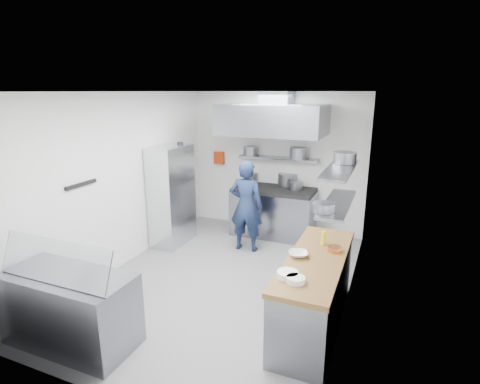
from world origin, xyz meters
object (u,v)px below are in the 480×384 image
at_px(wire_rack, 172,196).
at_px(display_case, 70,309).
at_px(gas_range, 273,213).
at_px(chef, 246,206).

xyz_separation_m(wire_rack, display_case, (0.53, -2.98, -0.50)).
bearing_deg(wire_rack, gas_range, 34.46).
height_order(chef, wire_rack, wire_rack).
relative_size(gas_range, chef, 0.97).
bearing_deg(gas_range, wire_rack, -145.54).
distance_m(gas_range, wire_rack, 2.03).
relative_size(gas_range, wire_rack, 0.86).
xyz_separation_m(gas_range, display_case, (-1.10, -4.10, -0.03)).
relative_size(chef, display_case, 1.10).
bearing_deg(chef, gas_range, -108.18).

